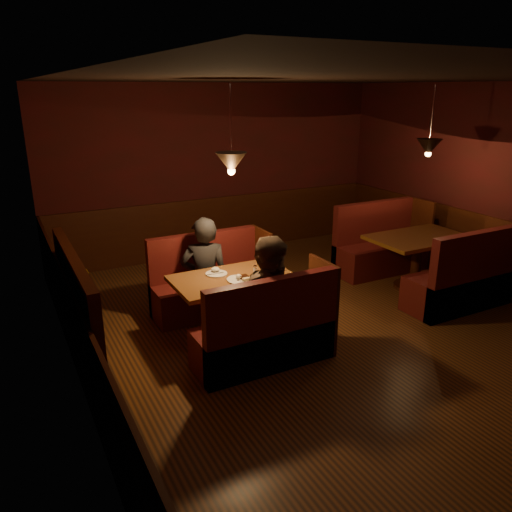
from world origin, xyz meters
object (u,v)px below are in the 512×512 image
second_table (418,250)px  second_bench_near (464,283)px  main_bench_far (210,287)px  second_bench_far (379,249)px  diner_b (274,283)px  main_bench_near (268,337)px  diner_a (204,255)px  main_table (234,290)px

second_table → second_bench_near: (0.03, -0.84, -0.23)m
main_bench_far → second_bench_far: bearing=3.2°
second_bench_far → diner_b: bearing=-151.1°
main_bench_near → second_table: main_bench_near is taller
main_bench_far → diner_a: size_ratio=0.91×
main_bench_near → second_table: 3.13m
main_table → main_bench_near: main_bench_near is taller
main_bench_near → diner_a: bearing=95.2°
main_table → diner_a: size_ratio=0.83×
main_bench_far → diner_b: bearing=-83.8°
main_table → second_bench_near: 3.12m
second_bench_near → main_table: bearing=166.6°
second_bench_near → diner_b: bearing=178.2°
second_bench_far → main_table: bearing=-162.5°
main_table → second_bench_near: second_bench_near is taller
main_table → diner_b: (0.17, -0.63, 0.29)m
diner_a → main_bench_far: bearing=-109.7°
main_table → diner_b: bearing=-74.9°
main_bench_far → second_bench_near: (3.01, -1.51, 0.02)m
second_bench_near → main_bench_far: bearing=153.4°
main_bench_far → diner_a: (-0.13, -0.16, 0.51)m
main_bench_near → second_bench_near: second_bench_near is taller
second_bench_near → main_bench_near: bearing=-178.8°
main_bench_far → second_bench_far: 3.02m
second_table → diner_b: diner_b is taller
second_bench_near → second_table: bearing=92.2°
second_bench_far → diner_b: (-2.86, -1.58, 0.50)m
main_bench_far → main_bench_near: same height
second_bench_far → diner_b: diner_b is taller
second_table → second_bench_near: second_bench_near is taller
main_table → second_table: main_table is taller
diner_b → second_table: bearing=-6.8°
second_bench_far → diner_a: 3.20m
main_bench_far → second_table: 3.07m
second_table → second_bench_far: bearing=87.8°
second_table → diner_a: 3.16m
diner_b → main_bench_far: bearing=74.6°
main_bench_near → second_bench_far: second_bench_far is taller
main_bench_near → diner_a: (-0.13, 1.41, 0.51)m
main_bench_near → second_table: size_ratio=1.09×
main_bench_near → second_bench_far: (3.01, 1.74, 0.02)m
main_bench_far → diner_a: 0.55m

